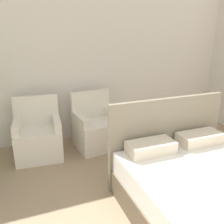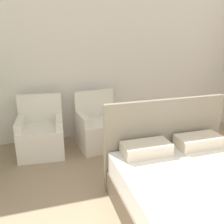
% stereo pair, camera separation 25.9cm
% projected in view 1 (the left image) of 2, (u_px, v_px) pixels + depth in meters
% --- Properties ---
extents(wall_back, '(10.00, 0.06, 2.90)m').
position_uv_depth(wall_back, '(76.00, 58.00, 4.28)').
color(wall_back, silver).
rests_on(wall_back, ground_plane).
extents(bed, '(1.59, 2.07, 1.12)m').
position_uv_depth(bed, '(218.00, 202.00, 2.46)').
color(bed, brown).
rests_on(bed, ground_plane).
extents(armchair_near_window_left, '(0.74, 0.65, 0.93)m').
position_uv_depth(armchair_near_window_left, '(39.00, 139.00, 3.87)').
color(armchair_near_window_left, silver).
rests_on(armchair_near_window_left, ground_plane).
extents(armchair_near_window_right, '(0.75, 0.66, 0.93)m').
position_uv_depth(armchair_near_window_right, '(97.00, 131.00, 4.19)').
color(armchair_near_window_right, silver).
rests_on(armchair_near_window_right, ground_plane).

